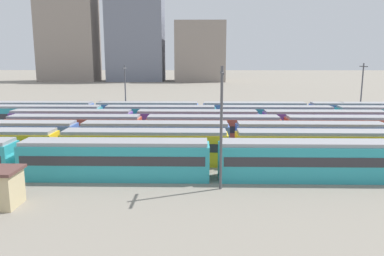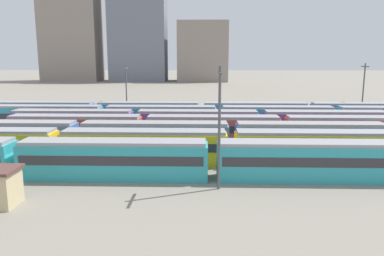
% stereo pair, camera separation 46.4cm
% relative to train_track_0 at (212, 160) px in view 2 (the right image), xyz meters
% --- Properties ---
extents(ground_plane, '(600.00, 600.00, 0.00)m').
position_rel_train_track_0_xyz_m(ground_plane, '(-19.67, 15.60, -1.90)').
color(ground_plane, gray).
extents(train_track_0, '(74.70, 3.06, 3.75)m').
position_rel_train_track_0_xyz_m(train_track_0, '(0.00, 0.00, 0.00)').
color(train_track_0, teal).
rests_on(train_track_0, ground_plane).
extents(train_track_1, '(55.80, 3.06, 3.75)m').
position_rel_train_track_0_xyz_m(train_track_1, '(-7.32, 5.20, -0.00)').
color(train_track_1, yellow).
rests_on(train_track_1, ground_plane).
extents(train_track_2, '(55.80, 3.06, 3.75)m').
position_rel_train_track_0_xyz_m(train_track_2, '(-6.80, 10.40, -0.00)').
color(train_track_2, '#4C70BC').
rests_on(train_track_2, ground_plane).
extents(train_track_4, '(55.80, 3.06, 3.75)m').
position_rel_train_track_0_xyz_m(train_track_4, '(-1.72, 20.80, -0.00)').
color(train_track_4, '#6B429E').
rests_on(train_track_4, ground_plane).
extents(train_track_5, '(112.50, 3.06, 3.75)m').
position_rel_train_track_0_xyz_m(train_track_5, '(20.58, 26.00, 0.00)').
color(train_track_5, teal).
rests_on(train_track_5, ground_plane).
extents(train_track_6, '(93.60, 3.06, 3.75)m').
position_rel_train_track_0_xyz_m(train_track_6, '(8.26, 31.20, 0.00)').
color(train_track_6, '#4C70BC').
rests_on(train_track_6, ground_plane).
extents(catenary_pole_0, '(0.24, 3.20, 10.82)m').
position_rel_train_track_0_xyz_m(catenary_pole_0, '(0.50, -2.80, 4.06)').
color(catenary_pole_0, '#4C4C51').
rests_on(catenary_pole_0, ground_plane).
extents(catenary_pole_1, '(0.24, 3.20, 10.52)m').
position_rel_train_track_0_xyz_m(catenary_pole_1, '(28.04, 34.18, 3.91)').
color(catenary_pole_1, '#4C4C51').
rests_on(catenary_pole_1, ground_plane).
extents(catenary_pole_3, '(0.24, 3.20, 10.19)m').
position_rel_train_track_0_xyz_m(catenary_pole_3, '(-15.05, 34.10, 3.74)').
color(catenary_pole_3, '#4C4C51').
rests_on(catenary_pole_3, ground_plane).
extents(distant_building_0, '(27.56, 16.22, 42.38)m').
position_rel_train_track_0_xyz_m(distant_building_0, '(-65.89, 153.07, 19.29)').
color(distant_building_0, gray).
rests_on(distant_building_0, ground_plane).
extents(distant_building_1, '(26.98, 17.62, 50.93)m').
position_rel_train_track_0_xyz_m(distant_building_1, '(-32.65, 153.07, 23.56)').
color(distant_building_1, slate).
rests_on(distant_building_1, ground_plane).
extents(distant_building_2, '(23.98, 21.00, 28.48)m').
position_rel_train_track_0_xyz_m(distant_building_2, '(-1.24, 153.07, 12.33)').
color(distant_building_2, gray).
rests_on(distant_building_2, ground_plane).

